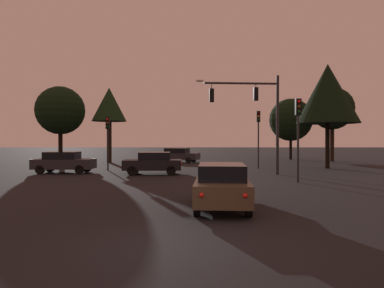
# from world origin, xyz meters

# --- Properties ---
(ground_plane) EXTENTS (168.00, 168.00, 0.00)m
(ground_plane) POSITION_xyz_m (0.00, 24.50, 0.00)
(ground_plane) COLOR black
(ground_plane) RESTS_ON ground
(traffic_signal_mast_arm) EXTENTS (5.69, 0.64, 6.75)m
(traffic_signal_mast_arm) POSITION_xyz_m (4.65, 15.59, 4.61)
(traffic_signal_mast_arm) COLOR #232326
(traffic_signal_mast_arm) RESTS_ON ground
(traffic_light_corner_left) EXTENTS (0.30, 0.35, 4.12)m
(traffic_light_corner_left) POSITION_xyz_m (-6.15, 18.73, 2.93)
(traffic_light_corner_left) COLOR #232326
(traffic_light_corner_left) RESTS_ON ground
(traffic_light_corner_right) EXTENTS (0.33, 0.37, 4.76)m
(traffic_light_corner_right) POSITION_xyz_m (5.86, 20.60, 3.35)
(traffic_light_corner_right) COLOR #232326
(traffic_light_corner_right) RESTS_ON ground
(traffic_light_median) EXTENTS (0.30, 0.35, 4.63)m
(traffic_light_median) POSITION_xyz_m (6.28, 11.34, 3.27)
(traffic_light_median) COLOR #232326
(traffic_light_median) RESTS_ON ground
(car_nearside_lane) EXTENTS (2.00, 4.22, 1.52)m
(car_nearside_lane) POSITION_xyz_m (1.46, 4.24, 0.79)
(car_nearside_lane) COLOR #473828
(car_nearside_lane) RESTS_ON ground
(car_crossing_left) EXTENTS (4.06, 1.99, 1.52)m
(car_crossing_left) POSITION_xyz_m (-2.29, 15.81, 0.79)
(car_crossing_left) COLOR black
(car_crossing_left) RESTS_ON ground
(car_crossing_right) EXTENTS (4.21, 1.88, 1.52)m
(car_crossing_right) POSITION_xyz_m (-8.75, 16.61, 0.80)
(car_crossing_right) COLOR #232328
(car_crossing_right) RESTS_ON ground
(car_far_lane) EXTENTS (4.72, 3.11, 1.52)m
(car_far_lane) POSITION_xyz_m (-1.18, 28.54, 0.80)
(car_far_lane) COLOR #232328
(car_far_lane) RESTS_ON ground
(tree_behind_sign) EXTENTS (5.06, 5.06, 8.02)m
(tree_behind_sign) POSITION_xyz_m (-13.54, 28.13, 5.47)
(tree_behind_sign) COLOR black
(tree_behind_sign) RESTS_ON ground
(tree_left_far) EXTENTS (5.19, 5.19, 7.45)m
(tree_left_far) POSITION_xyz_m (12.38, 34.00, 4.85)
(tree_left_far) COLOR black
(tree_left_far) RESTS_ON ground
(tree_center_horizon) EXTENTS (4.68, 4.68, 8.22)m
(tree_center_horizon) POSITION_xyz_m (15.95, 30.36, 5.85)
(tree_center_horizon) COLOR black
(tree_center_horizon) RESTS_ON ground
(tree_right_cluster) EXTENTS (5.10, 5.10, 8.69)m
(tree_right_cluster) POSITION_xyz_m (11.64, 20.79, 6.20)
(tree_right_cluster) COLOR black
(tree_right_cluster) RESTS_ON ground
(tree_lot_edge) EXTENTS (3.64, 3.64, 7.93)m
(tree_lot_edge) POSITION_xyz_m (-8.46, 28.37, 6.06)
(tree_lot_edge) COLOR black
(tree_lot_edge) RESTS_ON ground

